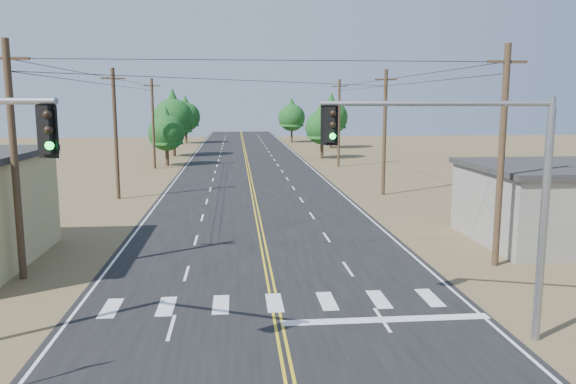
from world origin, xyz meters
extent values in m
cube|color=black|center=(0.00, 30.00, 0.01)|extent=(15.00, 200.00, 0.02)
cylinder|color=#4C3826|center=(-10.50, 12.00, 5.00)|extent=(0.30, 0.30, 10.00)
cube|color=#4C3826|center=(-10.50, 12.00, 9.20)|extent=(1.80, 0.12, 0.12)
cylinder|color=#4C3826|center=(-10.50, 32.00, 5.00)|extent=(0.30, 0.30, 10.00)
cube|color=#4C3826|center=(-10.50, 32.00, 9.20)|extent=(1.80, 0.12, 0.12)
cylinder|color=#4C3826|center=(-10.50, 52.00, 5.00)|extent=(0.30, 0.30, 10.00)
cube|color=#4C3826|center=(-10.50, 52.00, 9.20)|extent=(1.80, 0.12, 0.12)
cylinder|color=#4C3826|center=(10.50, 12.00, 5.00)|extent=(0.30, 0.30, 10.00)
cube|color=#4C3826|center=(10.50, 12.00, 9.20)|extent=(1.80, 0.12, 0.12)
cylinder|color=#4C3826|center=(10.50, 32.00, 5.00)|extent=(0.30, 0.30, 10.00)
cube|color=#4C3826|center=(10.50, 32.00, 9.20)|extent=(1.80, 0.12, 0.12)
cylinder|color=#4C3826|center=(10.50, 52.00, 5.00)|extent=(0.30, 0.30, 10.00)
cube|color=#4C3826|center=(10.50, 52.00, 9.20)|extent=(1.80, 0.12, 0.12)
cube|color=black|center=(-5.89, 2.02, 6.81)|extent=(0.47, 0.44, 1.16)
sphere|color=black|center=(-5.81, 1.84, 7.18)|extent=(0.21, 0.21, 0.21)
sphere|color=black|center=(-5.81, 1.84, 6.81)|extent=(0.21, 0.21, 0.21)
sphere|color=#0CE533|center=(-5.81, 1.84, 6.44)|extent=(0.21, 0.21, 0.21)
cylinder|color=gray|center=(8.04, 4.00, 3.66)|extent=(0.25, 0.25, 7.32)
cylinder|color=gray|center=(8.04, 4.00, 7.32)|extent=(0.19, 0.19, 0.63)
cylinder|color=gray|center=(4.73, 5.08, 7.42)|extent=(6.69, 2.32, 0.17)
cube|color=black|center=(1.71, 6.06, 6.74)|extent=(0.45, 0.41, 1.15)
sphere|color=black|center=(1.76, 5.88, 7.11)|extent=(0.21, 0.21, 0.21)
sphere|color=black|center=(1.76, 5.88, 6.74)|extent=(0.21, 0.21, 0.21)
sphere|color=#0CE533|center=(1.76, 5.88, 6.38)|extent=(0.21, 0.21, 0.21)
cylinder|color=#3F2D1E|center=(-9.43, 54.84, 1.26)|extent=(0.43, 0.43, 2.52)
cone|color=#124015|center=(-9.43, 54.84, 4.77)|extent=(3.93, 3.93, 4.49)
sphere|color=#124015|center=(-9.43, 54.84, 3.86)|extent=(4.21, 4.21, 4.21)
cylinder|color=#3F2D1E|center=(-9.85, 66.32, 1.67)|extent=(0.50, 0.50, 3.34)
cone|color=#124015|center=(-9.85, 66.32, 6.31)|extent=(5.20, 5.20, 5.94)
sphere|color=#124015|center=(-9.85, 66.32, 5.11)|extent=(5.57, 5.57, 5.57)
cylinder|color=#3F2D1E|center=(-10.26, 90.72, 1.56)|extent=(0.45, 0.45, 3.12)
cone|color=#124015|center=(-10.26, 90.72, 5.90)|extent=(4.86, 4.86, 5.55)
sphere|color=#124015|center=(-10.26, 90.72, 4.77)|extent=(5.20, 5.20, 5.20)
cylinder|color=#3F2D1E|center=(10.03, 61.59, 1.34)|extent=(0.44, 0.44, 2.68)
cone|color=#124015|center=(10.03, 61.59, 5.07)|extent=(4.17, 4.17, 4.77)
sphere|color=#124015|center=(10.03, 61.59, 4.10)|extent=(4.47, 4.47, 4.47)
cylinder|color=#3F2D1E|center=(14.00, 77.96, 1.62)|extent=(0.44, 0.44, 3.23)
cone|color=#124015|center=(14.00, 77.96, 6.11)|extent=(5.03, 5.03, 5.75)
sphere|color=#124015|center=(14.00, 77.96, 4.94)|extent=(5.39, 5.39, 5.39)
cylinder|color=#3F2D1E|center=(9.00, 91.72, 1.49)|extent=(0.39, 0.39, 2.98)
cone|color=#124015|center=(9.00, 91.72, 5.63)|extent=(4.63, 4.63, 5.30)
sphere|color=#124015|center=(9.00, 91.72, 4.55)|extent=(4.97, 4.97, 4.97)
camera|label=1|loc=(-1.36, -12.06, 7.48)|focal=35.00mm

